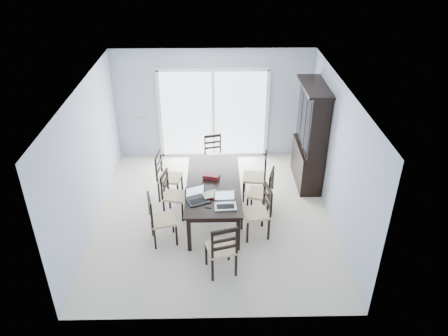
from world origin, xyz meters
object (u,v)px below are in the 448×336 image
(chair_left_far, at_px, (165,171))
(game_box, at_px, (211,176))
(china_hutch, at_px, (310,137))
(laptop_dark, at_px, (198,199))
(cell_phone, at_px, (208,207))
(chair_end_near, at_px, (223,245))
(hot_tub, at_px, (182,121))
(chair_right_near, at_px, (261,206))
(chair_right_far, at_px, (259,171))
(chair_left_near, at_px, (157,214))
(chair_end_far, at_px, (214,151))
(chair_right_mid, at_px, (265,188))
(dining_table, at_px, (213,186))
(laptop_silver, at_px, (225,204))
(chair_left_mid, at_px, (170,190))

(chair_left_far, distance_m, game_box, 1.08)
(china_hutch, relative_size, laptop_dark, 5.01)
(china_hutch, height_order, cell_phone, china_hutch)
(chair_end_near, distance_m, hot_tub, 5.09)
(chair_right_near, relative_size, cell_phone, 10.50)
(chair_right_far, bearing_deg, game_box, 122.33)
(chair_left_near, height_order, chair_end_far, chair_left_near)
(chair_right_mid, relative_size, chair_end_far, 1.09)
(chair_right_mid, bearing_deg, game_box, 98.87)
(dining_table, bearing_deg, chair_right_near, -33.81)
(chair_right_mid, bearing_deg, chair_right_near, -176.17)
(chair_left_far, relative_size, cell_phone, 10.48)
(chair_end_near, bearing_deg, laptop_silver, 69.96)
(chair_left_mid, bearing_deg, laptop_dark, 51.31)
(china_hutch, xyz_separation_m, chair_end_near, (-1.88, -2.85, -0.46))
(china_hutch, xyz_separation_m, chair_end_far, (-2.02, 0.40, -0.52))
(chair_left_far, bearing_deg, dining_table, 63.50)
(chair_end_far, bearing_deg, china_hutch, 154.10)
(chair_right_near, xyz_separation_m, laptop_silver, (-0.64, -0.21, 0.20))
(hot_tub, bearing_deg, chair_right_near, -67.40)
(chair_left_near, height_order, chair_end_near, chair_end_near)
(dining_table, xyz_separation_m, chair_end_near, (0.14, -1.60, -0.06))
(chair_left_near, relative_size, cell_phone, 10.13)
(chair_left_near, distance_m, cell_phone, 0.91)
(chair_right_mid, height_order, chair_right_far, chair_right_far)
(laptop_dark, bearing_deg, china_hutch, 16.02)
(chair_right_far, xyz_separation_m, chair_end_far, (-0.92, 1.03, -0.07))
(dining_table, height_order, laptop_silver, laptop_silver)
(chair_right_near, xyz_separation_m, chair_right_mid, (0.13, 0.61, -0.01))
(chair_left_mid, xyz_separation_m, chair_end_near, (0.96, -1.67, 0.04))
(chair_left_far, bearing_deg, chair_left_mid, 22.82)
(laptop_dark, bearing_deg, dining_table, 43.26)
(chair_left_mid, distance_m, chair_end_far, 1.79)
(chair_left_far, height_order, chair_right_mid, chair_left_far)
(chair_left_near, bearing_deg, chair_left_mid, 154.91)
(laptop_silver, distance_m, hot_tub, 4.31)
(chair_end_near, bearing_deg, dining_table, 79.47)
(laptop_dark, bearing_deg, chair_end_near, -90.74)
(chair_left_far, relative_size, chair_end_near, 1.00)
(chair_right_mid, bearing_deg, chair_end_near, 169.24)
(china_hutch, distance_m, game_box, 2.34)
(chair_left_near, xyz_separation_m, laptop_silver, (1.18, -0.02, 0.22))
(laptop_dark, bearing_deg, cell_phone, -67.23)
(chair_end_near, distance_m, cell_phone, 0.86)
(dining_table, bearing_deg, chair_right_far, 34.19)
(china_hutch, distance_m, chair_left_near, 3.64)
(game_box, bearing_deg, dining_table, -77.37)
(hot_tub, bearing_deg, game_box, -76.65)
(chair_right_mid, height_order, laptop_silver, chair_right_mid)
(chair_left_near, height_order, cell_phone, chair_left_near)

